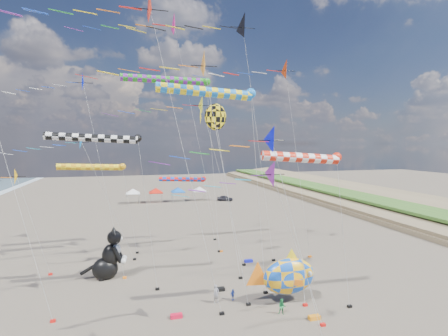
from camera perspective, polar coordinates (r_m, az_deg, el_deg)
The scene contains 29 objects.
delta_kite_0 at distance 40.62m, azimuth -22.60°, elevation 3.45°, with size 11.47×1.79×14.39m.
delta_kite_1 at distance 39.49m, azimuth -31.17°, elevation -1.56°, with size 7.52×1.75×11.06m.
delta_kite_2 at distance 27.13m, azimuth -6.50°, elevation 15.70°, with size 12.51×2.23×20.22m.
delta_kite_3 at distance 35.56m, azimuth -22.83°, elevation 12.30°, with size 9.20×1.92×19.90m.
delta_kite_4 at distance 39.78m, azimuth 3.64°, elevation 21.85°, with size 14.08×3.07×27.23m.
delta_kite_5 at distance 43.16m, azimuth -7.30°, elevation 22.26°, with size 15.46×3.01×28.55m.
delta_kite_6 at distance 40.08m, azimuth 9.07°, elevation 15.02°, with size 12.82×2.52×22.51m.
delta_kite_7 at distance 19.22m, azimuth 6.05°, elevation 3.49°, with size 9.52×1.68×14.36m.
delta_kite_8 at distance 27.07m, azimuth -10.18°, elevation 23.89°, with size 12.85×2.85×24.15m.
delta_kite_9 at distance 36.07m, azimuth -4.75°, elevation 9.96°, with size 13.38×2.22×18.47m.
delta_kite_10 at distance 23.35m, azimuth 5.24°, elevation -1.66°, with size 10.82×1.99×12.28m.
windsock_0 at distance 46.71m, azimuth -6.48°, elevation -1.93°, with size 7.69×0.62×8.84m.
windsock_1 at distance 27.03m, azimuth 13.15°, elevation 1.52°, with size 7.83×0.76×12.59m.
windsock_2 at distance 42.99m, azimuth -20.43°, elevation 0.08°, with size 8.80×0.77×10.95m.
windsock_3 at distance 29.05m, azimuth -2.27°, elevation 12.18°, with size 9.56×0.87×17.90m.
windsock_4 at distance 31.41m, azimuth -20.05°, elevation 4.48°, with size 9.16×0.69×14.08m.
windsock_5 at distance 41.47m, azimuth -8.98°, elevation 13.94°, with size 11.44×0.90×20.96m.
angelfish_kite at distance 34.87m, azimuth -1.71°, elevation 8.13°, with size 3.74×3.02×17.23m.
cat_inflatable at distance 37.17m, azimuth -18.44°, elevation -12.98°, with size 3.75×1.88×5.07m, color black, non-canonical shape.
fish_inflatable at distance 30.88m, azimuth 10.46°, elevation -16.95°, with size 6.16×2.53×4.59m.
person_adult at distance 30.89m, azimuth -1.30°, elevation -19.85°, with size 0.57×0.37×1.55m, color gray.
child_green at distance 29.50m, azimuth 9.45°, elevation -21.45°, with size 0.59×0.46×1.22m, color #269248.
child_blue at distance 31.51m, azimuth 1.43°, elevation -19.95°, with size 0.55×0.23×0.94m, color blue.
kite_bag_0 at distance 33.30m, azimuth -0.72°, elevation -19.19°, with size 0.90×0.44×0.30m, color black.
kite_bag_1 at distance 29.48m, azimuth 14.53°, elevation -22.54°, with size 0.90×0.44×0.30m, color orange.
kite_bag_2 at distance 29.10m, azimuth -7.79°, elevation -22.82°, with size 0.90×0.44×0.30m, color red.
kite_bag_3 at distance 40.52m, azimuth 4.03°, elevation -14.89°, with size 0.90×0.44×0.30m, color #1318C2.
tent_row at distance 80.40m, azimuth -9.29°, elevation -3.28°, with size 19.20×4.20×3.80m.
parked_car at distance 81.23m, azimuth 0.15°, elevation -4.96°, with size 1.46×3.62×1.23m, color #26262D.
Camera 1 is at (-6.85, -19.32, 13.26)m, focal length 28.00 mm.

